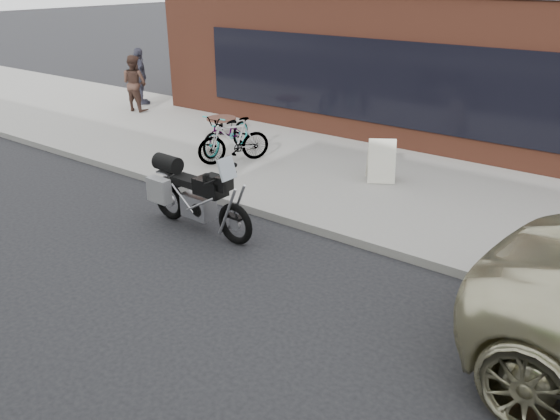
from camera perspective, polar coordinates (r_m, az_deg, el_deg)
ground at (r=6.71m, az=-13.42°, el=-15.50°), size 120.00×120.00×0.00m
near_sidewalk at (r=11.75m, az=12.90°, el=2.70°), size 44.00×6.00×0.15m
storefront at (r=18.35m, az=16.92°, el=16.75°), size 14.00×10.07×4.50m
motorcycle at (r=9.50m, az=-9.11°, el=1.56°), size 2.33×0.75×1.47m
bicycle_front at (r=13.21m, az=-5.59°, el=8.06°), size 0.82×1.87×0.95m
bicycle_rear at (r=12.45m, az=-4.86°, el=7.25°), size 1.27×1.70×1.02m
sandwich_sign at (r=11.49m, az=10.54°, el=5.19°), size 0.74×0.73×0.89m
cafe_table at (r=14.75m, az=-6.15°, el=9.42°), size 0.78×0.78×0.45m
cafe_patron_left at (r=17.79m, az=-14.96°, el=12.68°), size 0.89×0.73×1.70m
cafe_patron_right at (r=18.70m, az=-14.39°, el=13.39°), size 1.13×0.86×1.79m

